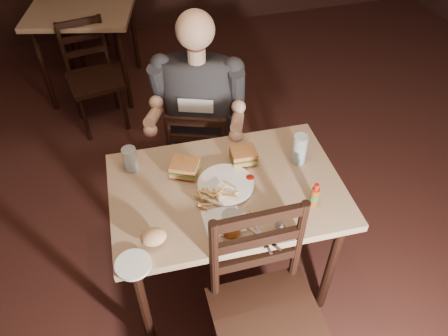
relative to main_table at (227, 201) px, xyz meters
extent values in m
plane|color=black|center=(0.28, -0.29, -0.68)|extent=(7.00, 7.00, 0.00)
cube|color=tan|center=(0.00, 0.00, 0.07)|extent=(1.10, 0.75, 0.04)
cylinder|color=black|center=(-0.48, -0.27, -0.31)|extent=(0.05, 0.05, 0.73)
cylinder|color=black|center=(-0.46, 0.30, -0.31)|extent=(0.05, 0.05, 0.73)
cylinder|color=black|center=(0.46, -0.30, -0.31)|extent=(0.05, 0.05, 0.73)
cylinder|color=black|center=(0.48, 0.27, -0.31)|extent=(0.05, 0.05, 0.73)
cube|color=tan|center=(-0.58, 2.21, 0.07)|extent=(0.96, 0.96, 0.04)
cylinder|color=black|center=(-0.97, 1.98, -0.31)|extent=(0.04, 0.04, 0.73)
cylinder|color=black|center=(-0.82, 2.60, -0.31)|extent=(0.04, 0.04, 0.73)
cylinder|color=black|center=(-0.35, 1.83, -0.31)|extent=(0.04, 0.04, 0.73)
cylinder|color=black|center=(-0.20, 2.45, -0.31)|extent=(0.04, 0.04, 0.73)
cylinder|color=white|center=(0.00, 0.01, 0.10)|extent=(0.26, 0.26, 0.01)
ellipsoid|color=maroon|center=(0.12, 0.02, 0.11)|extent=(0.04, 0.04, 0.01)
cylinder|color=silver|center=(-0.41, 0.24, 0.16)|extent=(0.07, 0.07, 0.13)
cylinder|color=silver|center=(0.39, 0.08, 0.17)|extent=(0.07, 0.07, 0.16)
cube|color=white|center=(-0.07, -0.19, 0.09)|extent=(0.17, 0.16, 0.00)
cube|color=silver|center=(0.07, -0.32, 0.10)|extent=(0.12, 0.18, 0.00)
cube|color=silver|center=(0.07, -0.32, 0.10)|extent=(0.03, 0.17, 0.01)
cylinder|color=white|center=(-0.47, -0.31, 0.10)|extent=(0.15, 0.15, 0.01)
ellipsoid|color=#DFA675|center=(-0.37, -0.23, 0.14)|extent=(0.11, 0.09, 0.06)
camera|label=1|loc=(-0.38, -1.34, 1.58)|focal=35.00mm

